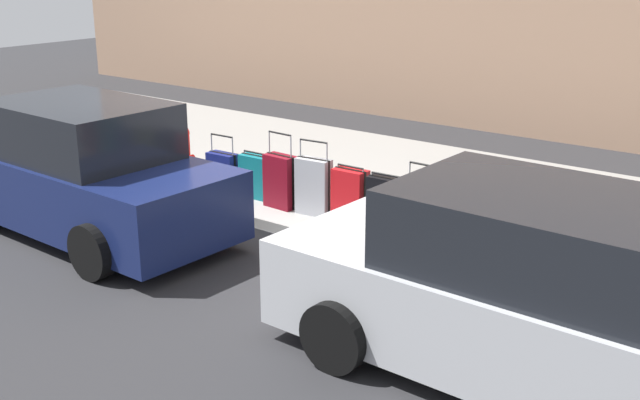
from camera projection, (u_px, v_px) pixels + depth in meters
name	position (u px, v px, depth m)	size (l,w,h in m)	color
ground_plane	(232.00, 221.00, 10.50)	(40.00, 40.00, 0.00)	#28282B
sidewalk_curb	(342.00, 175.00, 12.36)	(18.00, 5.00, 0.14)	gray
suitcase_maroon_0	(545.00, 240.00, 8.48)	(0.44, 0.24, 0.88)	maroon
suitcase_teal_1	(504.00, 230.00, 8.81)	(0.44, 0.22, 0.72)	#0F606B
suitcase_navy_2	(463.00, 225.00, 9.14)	(0.48, 0.25, 0.80)	navy
suitcase_olive_3	(421.00, 214.00, 9.37)	(0.44, 0.22, 0.95)	#59601E
suitcase_black_4	(386.00, 204.00, 9.71)	(0.50, 0.21, 0.72)	black
suitcase_red_5	(350.00, 195.00, 10.02)	(0.46, 0.25, 0.74)	red
suitcase_silver_6	(314.00, 187.00, 10.25)	(0.48, 0.25, 1.01)	#9EA0A8
suitcase_maroon_7	(281.00, 181.00, 10.54)	(0.47, 0.25, 1.04)	maroon
suitcase_teal_8	(257.00, 177.00, 10.96)	(0.50, 0.23, 0.66)	#0F606B
suitcase_navy_9	(223.00, 173.00, 11.20)	(0.47, 0.24, 0.85)	navy
fire_hydrant	(184.00, 152.00, 11.71)	(0.39, 0.21, 0.84)	red
bollard_post	(141.00, 146.00, 12.04)	(0.14, 0.14, 0.91)	brown
parked_car_silver_0	(543.00, 298.00, 6.38)	(4.68, 2.06, 1.66)	#B2B5BA
parked_car_navy_1	(84.00, 173.00, 9.88)	(4.30, 2.03, 1.69)	#141E4C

